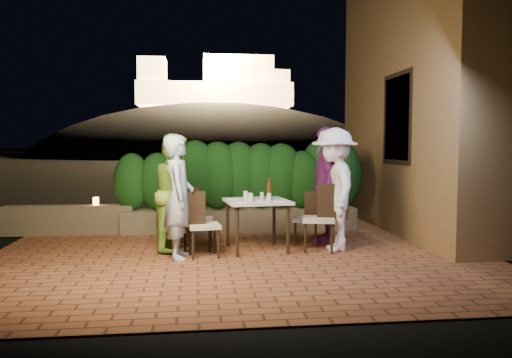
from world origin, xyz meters
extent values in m
plane|color=black|center=(0.00, 0.00, -0.02)|extent=(400.00, 400.00, 0.00)
cube|color=brown|center=(0.00, 0.50, -0.07)|extent=(7.00, 6.00, 0.15)
cube|color=olive|center=(3.60, 2.00, 2.50)|extent=(1.60, 5.00, 5.00)
cube|color=black|center=(2.82, 1.50, 2.00)|extent=(0.08, 1.00, 1.40)
cube|color=black|center=(2.81, 1.50, 2.00)|extent=(0.06, 1.15, 1.55)
cube|color=brown|center=(0.20, 2.30, 0.20)|extent=(4.20, 0.55, 0.40)
cube|color=brown|center=(-2.80, 2.30, 0.25)|extent=(2.20, 0.30, 0.50)
ellipsoid|color=black|center=(2.00, 60.00, -4.00)|extent=(52.00, 40.00, 22.00)
cylinder|color=white|center=(0.07, 0.35, 0.76)|extent=(0.21, 0.21, 0.01)
cylinder|color=white|center=(-0.02, 0.76, 0.76)|extent=(0.23, 0.23, 0.01)
cylinder|color=white|center=(0.61, 0.36, 0.76)|extent=(0.19, 0.19, 0.01)
cylinder|color=white|center=(0.52, 0.85, 0.76)|extent=(0.23, 0.23, 0.01)
cylinder|color=white|center=(0.30, 0.62, 0.76)|extent=(0.20, 0.20, 0.01)
cylinder|color=white|center=(0.39, 0.31, 0.76)|extent=(0.23, 0.23, 0.01)
cylinder|color=silver|center=(0.18, 0.44, 0.81)|extent=(0.07, 0.07, 0.12)
cylinder|color=silver|center=(0.14, 0.72, 0.81)|extent=(0.07, 0.07, 0.12)
cylinder|color=silver|center=(0.46, 0.51, 0.80)|extent=(0.06, 0.06, 0.11)
cylinder|color=silver|center=(0.38, 0.73, 0.80)|extent=(0.06, 0.06, 0.10)
imported|color=white|center=(0.19, 0.83, 0.77)|extent=(0.19, 0.19, 0.04)
imported|color=#ABC9DC|center=(-0.83, 0.21, 0.85)|extent=(0.42, 0.63, 1.70)
imported|color=#88BD3B|center=(-0.89, 0.77, 0.86)|extent=(0.80, 0.95, 1.72)
imported|color=white|center=(1.42, 0.47, 0.90)|extent=(0.76, 1.22, 1.80)
imported|color=#7A297C|center=(1.43, 0.99, 0.92)|extent=(0.63, 1.14, 1.84)
cylinder|color=orange|center=(-2.34, 2.30, 0.57)|extent=(0.10, 0.10, 0.14)
camera|label=1|loc=(-0.60, -6.63, 1.56)|focal=35.00mm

